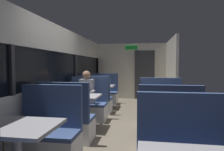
# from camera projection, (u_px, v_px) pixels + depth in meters

# --- Properties ---
(ground_plane) EXTENTS (3.30, 9.20, 0.02)m
(ground_plane) POSITION_uv_depth(u_px,v_px,m) (119.00, 132.00, 4.13)
(ground_plane) COLOR #665B4C
(carriage_window_panel_left) EXTENTS (0.09, 8.48, 2.30)m
(carriage_window_panel_left) POSITION_uv_depth(u_px,v_px,m) (53.00, 78.00, 4.29)
(carriage_window_panel_left) COLOR beige
(carriage_window_panel_left) RESTS_ON ground_plane
(carriage_end_bulkhead) EXTENTS (2.90, 0.11, 2.30)m
(carriage_end_bulkhead) POSITION_uv_depth(u_px,v_px,m) (133.00, 71.00, 8.19)
(carriage_end_bulkhead) COLOR beige
(carriage_end_bulkhead) RESTS_ON ground_plane
(carriage_aisle_panel_right) EXTENTS (0.08, 2.40, 2.30)m
(carriage_aisle_panel_right) POSITION_uv_depth(u_px,v_px,m) (171.00, 72.00, 6.80)
(carriage_aisle_panel_right) COLOR beige
(carriage_aisle_panel_right) RESTS_ON ground_plane
(dining_table_near_window) EXTENTS (0.90, 0.70, 0.74)m
(dining_table_near_window) POSITION_uv_depth(u_px,v_px,m) (16.00, 134.00, 2.17)
(dining_table_near_window) COLOR #9E9EA3
(dining_table_near_window) RESTS_ON ground_plane
(bench_near_window_facing_entry) EXTENTS (0.95, 0.50, 1.10)m
(bench_near_window_facing_entry) POSITION_uv_depth(u_px,v_px,m) (47.00, 138.00, 2.88)
(bench_near_window_facing_entry) COLOR silver
(bench_near_window_facing_entry) RESTS_ON ground_plane
(dining_table_mid_window) EXTENTS (0.90, 0.70, 0.74)m
(dining_table_mid_window) POSITION_uv_depth(u_px,v_px,m) (79.00, 100.00, 4.29)
(dining_table_mid_window) COLOR #9E9EA3
(dining_table_mid_window) RESTS_ON ground_plane
(bench_mid_window_facing_end) EXTENTS (0.95, 0.50, 1.10)m
(bench_mid_window_facing_end) POSITION_uv_depth(u_px,v_px,m) (67.00, 123.00, 3.62)
(bench_mid_window_facing_end) COLOR silver
(bench_mid_window_facing_end) RESTS_ON ground_plane
(bench_mid_window_facing_entry) EXTENTS (0.95, 0.50, 1.10)m
(bench_mid_window_facing_entry) POSITION_uv_depth(u_px,v_px,m) (88.00, 107.00, 5.00)
(bench_mid_window_facing_entry) COLOR silver
(bench_mid_window_facing_entry) RESTS_ON ground_plane
(dining_table_far_window) EXTENTS (0.90, 0.70, 0.74)m
(dining_table_far_window) POSITION_uv_depth(u_px,v_px,m) (100.00, 88.00, 6.42)
(dining_table_far_window) COLOR #9E9EA3
(dining_table_far_window) RESTS_ON ground_plane
(bench_far_window_facing_end) EXTENTS (0.95, 0.50, 1.10)m
(bench_far_window_facing_end) POSITION_uv_depth(u_px,v_px,m) (95.00, 102.00, 5.75)
(bench_far_window_facing_end) COLOR silver
(bench_far_window_facing_end) RESTS_ON ground_plane
(bench_far_window_facing_entry) EXTENTS (0.95, 0.50, 1.10)m
(bench_far_window_facing_entry) POSITION_uv_depth(u_px,v_px,m) (104.00, 95.00, 7.13)
(bench_far_window_facing_entry) COLOR silver
(bench_far_window_facing_entry) RESTS_ON ground_plane
(dining_table_rear_aisle) EXTENTS (0.90, 0.70, 0.74)m
(dining_table_rear_aisle) POSITION_uv_depth(u_px,v_px,m) (164.00, 104.00, 3.82)
(dining_table_rear_aisle) COLOR #9E9EA3
(dining_table_rear_aisle) RESTS_ON ground_plane
(bench_rear_aisle_facing_end) EXTENTS (0.95, 0.50, 1.10)m
(bench_rear_aisle_facing_end) POSITION_uv_depth(u_px,v_px,m) (169.00, 132.00, 3.15)
(bench_rear_aisle_facing_end) COLOR silver
(bench_rear_aisle_facing_end) RESTS_ON ground_plane
(bench_rear_aisle_facing_entry) EXTENTS (0.95, 0.50, 1.10)m
(bench_rear_aisle_facing_entry) POSITION_uv_depth(u_px,v_px,m) (161.00, 112.00, 4.53)
(bench_rear_aisle_facing_entry) COLOR silver
(bench_rear_aisle_facing_entry) RESTS_ON ground_plane
(seated_passenger) EXTENTS (0.47, 0.55, 1.26)m
(seated_passenger) POSITION_uv_depth(u_px,v_px,m) (87.00, 100.00, 4.92)
(seated_passenger) COLOR #26262D
(seated_passenger) RESTS_ON ground_plane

